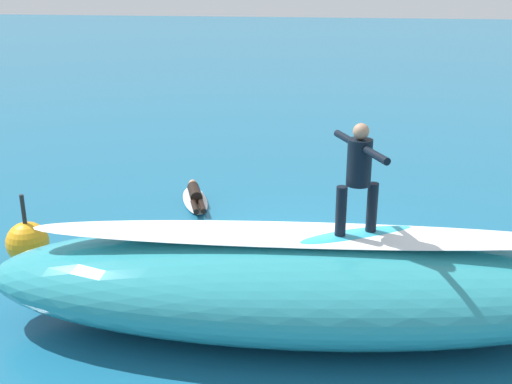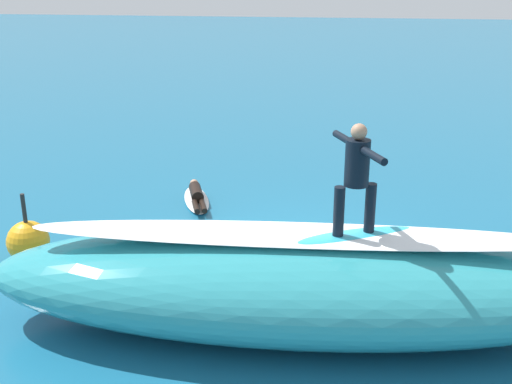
% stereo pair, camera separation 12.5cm
% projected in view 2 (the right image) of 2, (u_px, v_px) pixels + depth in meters
% --- Properties ---
extents(ground_plane, '(120.00, 120.00, 0.00)m').
position_uv_depth(ground_plane, '(291.00, 251.00, 12.37)').
color(ground_plane, '#196084').
extents(wave_crest, '(9.67, 3.34, 1.51)m').
position_uv_depth(wave_crest, '(300.00, 284.00, 9.49)').
color(wave_crest, teal).
rests_on(wave_crest, ground_plane).
extents(wave_foam_lip, '(8.13, 1.47, 0.08)m').
position_uv_depth(wave_foam_lip, '(301.00, 235.00, 9.23)').
color(wave_foam_lip, white).
rests_on(wave_foam_lip, wave_crest).
extents(surfboard_riding, '(1.96, 1.24, 0.09)m').
position_uv_depth(surfboard_riding, '(353.00, 236.00, 9.17)').
color(surfboard_riding, '#33B2D1').
rests_on(surfboard_riding, wave_crest).
extents(surfer_riding, '(0.74, 1.43, 1.62)m').
position_uv_depth(surfer_riding, '(357.00, 171.00, 8.83)').
color(surfer_riding, black).
rests_on(surfer_riding, surfboard_riding).
extents(surfboard_paddling, '(1.14, 2.00, 0.10)m').
position_uv_depth(surfboard_paddling, '(196.00, 200.00, 14.95)').
color(surfboard_paddling, silver).
rests_on(surfboard_paddling, ground_plane).
extents(surfer_paddling, '(0.74, 1.61, 0.30)m').
position_uv_depth(surfer_paddling, '(197.00, 194.00, 14.77)').
color(surfer_paddling, black).
rests_on(surfer_paddling, surfboard_paddling).
extents(buoy_marker, '(0.79, 0.79, 1.34)m').
position_uv_depth(buoy_marker, '(28.00, 241.00, 11.83)').
color(buoy_marker, orange).
rests_on(buoy_marker, ground_plane).
extents(foam_patch_near, '(1.15, 1.08, 0.14)m').
position_uv_depth(foam_patch_near, '(280.00, 294.00, 10.60)').
color(foam_patch_near, white).
rests_on(foam_patch_near, ground_plane).
extents(foam_patch_mid, '(1.14, 1.17, 0.09)m').
position_uv_depth(foam_patch_mid, '(465.00, 310.00, 10.16)').
color(foam_patch_mid, white).
rests_on(foam_patch_mid, ground_plane).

